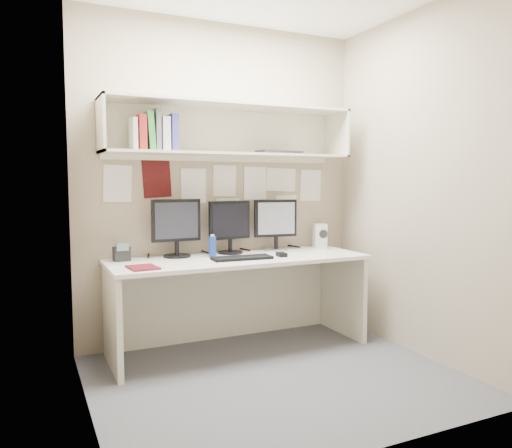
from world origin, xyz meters
name	(u,v)px	position (x,y,z in m)	size (l,w,h in m)	color
floor	(277,378)	(0.00, 0.00, 0.00)	(2.40, 2.00, 0.01)	#4B4B51
wall_back	(222,183)	(0.00, 1.00, 1.30)	(2.40, 0.02, 2.60)	tan
wall_front	(376,186)	(0.00, -1.00, 1.30)	(2.40, 0.02, 2.60)	tan
wall_left	(83,185)	(-1.20, 0.00, 1.30)	(0.02, 2.00, 2.60)	tan
wall_right	(420,184)	(1.20, 0.00, 1.30)	(0.02, 2.00, 2.60)	tan
desk	(239,303)	(0.00, 0.65, 0.37)	(2.00, 0.70, 0.73)	silver
overhead_hutch	(228,131)	(0.00, 0.86, 1.72)	(2.00, 0.38, 0.40)	beige
pinned_papers	(223,189)	(0.00, 0.99, 1.25)	(1.92, 0.01, 0.48)	white
monitor_left	(176,225)	(-0.43, 0.87, 0.98)	(0.39, 0.21, 0.45)	black
monitor_center	(230,225)	(0.01, 0.87, 0.97)	(0.37, 0.20, 0.43)	black
monitor_right	(276,222)	(0.43, 0.87, 0.97)	(0.37, 0.20, 0.43)	#A5A5AA
keyboard	(242,258)	(-0.02, 0.54, 0.74)	(0.45, 0.16, 0.02)	black
mouse	(282,255)	(0.31, 0.54, 0.75)	(0.06, 0.10, 0.03)	black
speaker	(320,236)	(0.86, 0.85, 0.84)	(0.13, 0.14, 0.21)	beige
blue_bottle	(212,246)	(-0.18, 0.75, 0.81)	(0.06, 0.06, 0.17)	navy
maroon_notebook	(143,267)	(-0.78, 0.47, 0.74)	(0.18, 0.22, 0.01)	#5E101B
desk_phone	(122,254)	(-0.86, 0.85, 0.78)	(0.12, 0.11, 0.14)	black
book_stack	(154,133)	(-0.62, 0.77, 1.67)	(0.33, 0.19, 0.30)	#BBBCB5
hutch_tray	(279,153)	(0.43, 0.80, 1.55)	(0.39, 0.15, 0.03)	black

